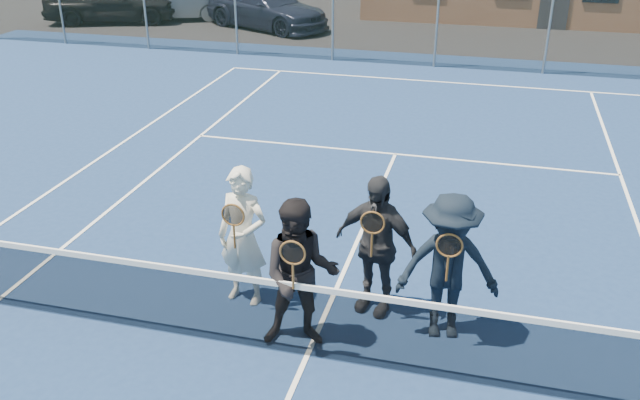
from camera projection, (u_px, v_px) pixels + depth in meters
The scene contains 13 objects.
ground at pixel (452, 25), 25.11m from camera, with size 220.00×220.00×0.00m, color #2D4318.
court_surface at pixel (307, 357), 7.63m from camera, with size 30.00×30.00×0.02m, color navy.
tarmac_carpark at pixel (347, 20), 26.03m from camera, with size 40.00×12.00×0.01m, color black.
car_a at pixel (111, 0), 25.16m from camera, with size 1.93×4.80×1.64m, color black.
car_b at pixel (178, 2), 25.70m from camera, with size 1.42×4.08×1.34m, color gray.
car_c at pixel (267, 8), 24.23m from camera, with size 2.00×4.92×1.43m, color #1A1F34.
court_markings at pixel (307, 356), 7.62m from camera, with size 11.03×23.83×0.01m.
tennis_net at pixel (307, 318), 7.40m from camera, with size 11.68×0.08×1.10m.
perimeter_fence at pixel (438, 13), 18.78m from camera, with size 30.07×0.07×3.02m.
player_a at pixel (243, 237), 8.28m from camera, with size 0.71×0.55×1.80m.
player_b at pixel (300, 275), 7.48m from camera, with size 1.01×0.87×1.80m.
player_c at pixel (376, 245), 8.10m from camera, with size 1.13×0.70×1.80m.
player_d at pixel (448, 267), 7.63m from camera, with size 1.26×0.86×1.80m.
Camera 1 is at (1.69, -5.90, 4.88)m, focal length 38.00 mm.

